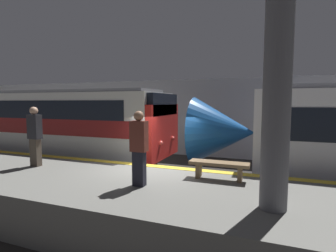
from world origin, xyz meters
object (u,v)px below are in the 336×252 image
train_boxy (15,126)px  person_waiting (35,135)px  support_pillar_near (277,98)px  platform_bench (219,166)px  person_walking (139,146)px

train_boxy → person_waiting: bearing=-34.3°
support_pillar_near → person_waiting: 6.91m
person_waiting → platform_bench: size_ratio=1.22×
support_pillar_near → person_waiting: bearing=172.3°
person_waiting → support_pillar_near: bearing=-7.7°
support_pillar_near → person_waiting: size_ratio=2.24×
support_pillar_near → platform_bench: 2.60m
person_waiting → platform_bench: (5.51, 0.60, -0.64)m
train_boxy → platform_bench: size_ratio=11.03×
train_boxy → person_waiting: (5.32, -3.62, 0.19)m
train_boxy → person_waiting: 6.44m
train_boxy → support_pillar_near: bearing=-20.6°
support_pillar_near → train_boxy: size_ratio=0.25×
person_walking → platform_bench: size_ratio=1.18×
person_walking → platform_bench: person_walking is taller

